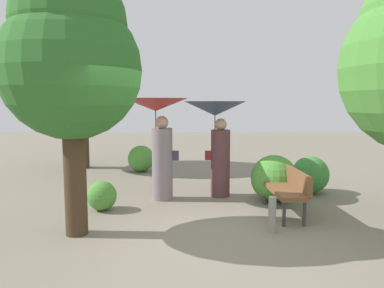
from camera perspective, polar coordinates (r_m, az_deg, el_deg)
The scene contains 11 objects.
ground_plane at distance 5.84m, azimuth -0.21°, elevation -13.96°, with size 40.00×40.00×0.00m, color gray.
person_left at distance 7.66m, azimuth -5.27°, elevation 2.65°, with size 1.34×1.34×2.13m.
person_right at distance 7.91m, azimuth 3.88°, elevation 2.79°, with size 1.33×1.33×2.07m.
park_bench at distance 6.95m, azimuth 14.63°, elevation -6.47°, with size 0.57×1.52×0.83m.
tree_near_left at distance 12.03m, azimuth -17.17°, elevation 12.96°, with size 3.23×3.23×5.35m.
tree_mid_left at distance 5.84m, azimuth -18.34°, elevation 12.92°, with size 2.10×2.10×4.04m.
bush_path_left at distance 10.98m, azimuth -7.93°, elevation -2.27°, with size 0.78×0.78×0.78m, color #4C9338.
bush_path_right at distance 8.75m, azimuth 17.91°, elevation -4.55°, with size 0.84×0.84×0.84m, color #428C3D.
bush_behind_bench at distance 7.23m, azimuth -13.85°, elevation -7.82°, with size 0.56×0.56×0.56m, color #4C9338.
bush_far_side at distance 7.80m, azimuth 12.65°, elevation -5.22°, with size 0.97×0.97×0.97m, color #4C9338.
path_marker_post at distance 5.98m, azimuth 12.38°, elevation -10.70°, with size 0.12×0.12×0.58m, color gray.
Camera 1 is at (0.06, -5.48, 2.03)m, focal length 34.27 mm.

